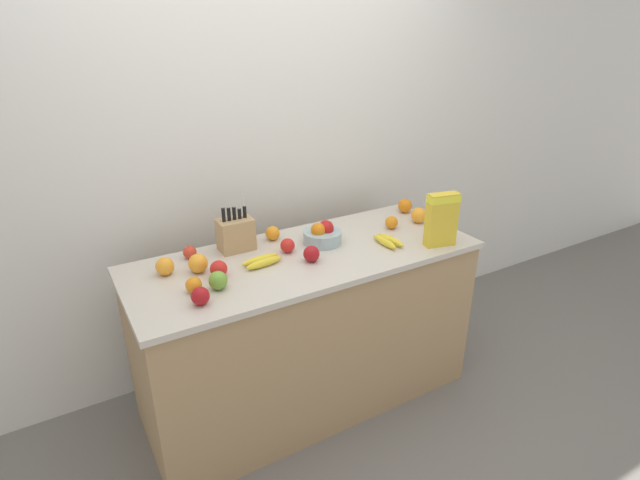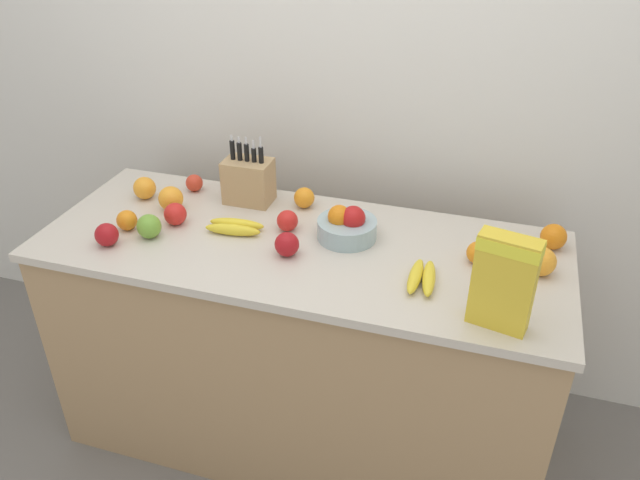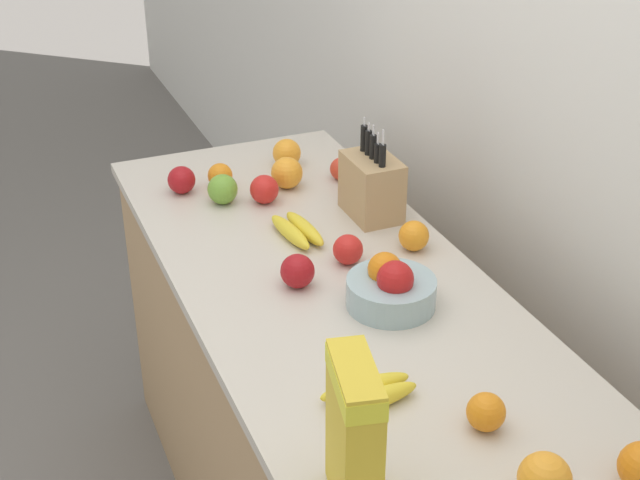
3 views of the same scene
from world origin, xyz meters
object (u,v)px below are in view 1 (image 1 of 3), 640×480
apple_rear (200,296)px  orange_near_bowl (273,233)px  apple_middle (218,280)px  apple_by_knife_block (288,246)px  orange_by_cereal (405,206)px  knife_block (236,234)px  orange_mid_right (391,222)px  banana_bunch_left (388,241)px  banana_bunch_right (262,261)px  apple_front (311,254)px  fruit_bowl (322,235)px  orange_mid_left (198,263)px  orange_front_center (419,215)px  orange_front_right (165,266)px  apple_rightmost (219,269)px  orange_front_left (194,285)px  apple_near_bananas (190,252)px  cereal_box (442,217)px

apple_rear → orange_near_bowl: bearing=39.7°
apple_middle → apple_by_knife_block: bearing=22.9°
orange_by_cereal → knife_block: bearing=179.3°
orange_near_bowl → orange_mid_right: bearing=-16.7°
banana_bunch_left → banana_bunch_right: bearing=170.5°
apple_by_knife_block → apple_front: apple_front is taller
fruit_bowl → apple_middle: size_ratio=2.42×
orange_near_bowl → orange_mid_left: orange_mid_left is taller
orange_front_center → orange_front_right: orange_front_center is taller
apple_rightmost → fruit_bowl: bearing=8.2°
orange_by_cereal → orange_mid_right: (-0.23, -0.16, -0.01)m
apple_front → orange_front_right: orange_front_right is taller
banana_bunch_right → orange_front_left: orange_front_left is taller
banana_bunch_left → knife_block: bearing=154.3°
apple_front → orange_near_bowl: apple_front is taller
apple_middle → orange_front_right: (-0.16, 0.25, 0.00)m
knife_block → banana_bunch_right: (0.04, -0.23, -0.07)m
apple_front → apple_near_bananas: bearing=146.5°
apple_front → orange_front_left: bearing=-179.3°
apple_rear → apple_rightmost: 0.24m
banana_bunch_left → apple_rightmost: apple_rightmost is taller
orange_front_right → orange_mid_right: (1.23, -0.08, -0.01)m
apple_rear → apple_near_bananas: size_ratio=1.18×
orange_by_cereal → orange_mid_right: orange_by_cereal is taller
orange_front_center → apple_front: bearing=-170.7°
knife_block → apple_front: (0.26, -0.31, -0.05)m
orange_mid_right → orange_front_right: bearing=176.2°
orange_front_right → orange_front_center: bearing=-3.6°
orange_mid_right → orange_front_left: bearing=-173.0°
fruit_bowl → apple_rear: 0.79m
apple_near_bananas → orange_by_cereal: bearing=-1.4°
apple_front → orange_front_left: size_ratio=1.13×
cereal_box → apple_rightmost: bearing=-179.8°
apple_by_knife_block → fruit_bowl: bearing=2.8°
orange_front_right → orange_mid_left: size_ratio=0.94×
apple_rightmost → orange_front_center: bearing=2.5°
apple_front → orange_front_center: (0.78, 0.13, 0.00)m
orange_by_cereal → banana_bunch_left: bearing=-139.3°
fruit_bowl → apple_rightmost: bearing=-171.8°
orange_front_center → orange_mid_right: orange_front_center is taller
orange_front_center → orange_mid_left: size_ratio=1.00×
orange_front_right → orange_by_cereal: bearing=3.1°
cereal_box → orange_mid_right: size_ratio=3.86×
orange_mid_right → orange_near_bowl: bearing=163.3°
fruit_bowl → apple_by_knife_block: size_ratio=2.72×
fruit_bowl → orange_front_right: size_ratio=2.38×
orange_front_right → orange_mid_left: (0.14, -0.05, 0.00)m
apple_by_knife_block → apple_rear: apple_rear is taller
fruit_bowl → banana_bunch_right: size_ratio=1.00×
orange_by_cereal → orange_front_right: size_ratio=1.01×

